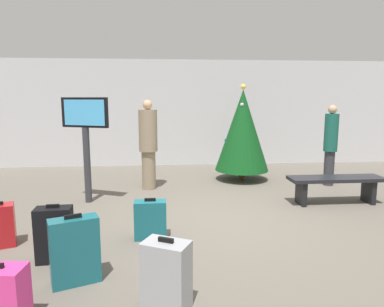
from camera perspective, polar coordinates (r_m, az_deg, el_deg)
name	(u,v)px	position (r m, az deg, el deg)	size (l,w,h in m)	color
ground_plane	(216,220)	(5.44, 3.92, -10.83)	(16.00, 16.00, 0.00)	#665E54
back_wall	(191,113)	(9.71, -0.19, 6.62)	(16.00, 0.20, 2.87)	silver
holiday_tree	(242,130)	(7.91, 8.24, 3.77)	(1.20, 1.20, 2.16)	#4C3319
flight_info_kiosk	(85,130)	(6.37, -17.03, 3.76)	(0.85, 0.42, 1.86)	#333338
waiting_bench	(336,183)	(6.65, 22.44, -4.53)	(1.66, 0.44, 0.48)	black
traveller_0	(331,143)	(7.92, 21.71, 1.61)	(0.33, 0.33, 1.71)	#333338
traveller_1	(148,143)	(7.10, -7.17, 1.74)	(0.51, 0.51, 1.82)	gray
suitcase_0	(0,226)	(5.07, -28.93, -10.28)	(0.41, 0.34, 0.58)	#B2191E
suitcase_2	(166,276)	(3.24, -4.22, -19.31)	(0.47, 0.41, 0.66)	#9EA0A5
suitcase_3	(150,220)	(4.73, -6.81, -10.70)	(0.42, 0.21, 0.55)	#19606B
suitcase_4	(75,251)	(3.80, -18.61, -14.85)	(0.51, 0.36, 0.72)	#19606B
suitcase_5	(55,234)	(4.36, -21.57, -12.21)	(0.42, 0.25, 0.67)	black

